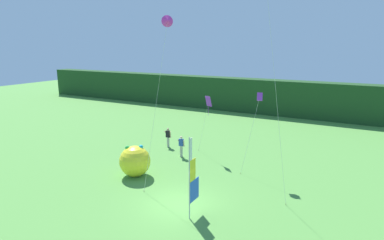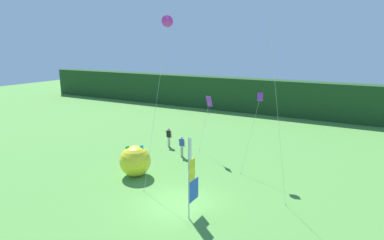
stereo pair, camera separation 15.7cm
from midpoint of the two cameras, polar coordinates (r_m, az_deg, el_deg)
name	(u,v)px [view 2 (the right image)]	position (r m, az deg, el deg)	size (l,w,h in m)	color
ground_plane	(180,204)	(18.75, -1.94, -14.38)	(120.00, 120.00, 0.00)	#518E3D
distant_treeline	(291,98)	(42.02, 16.90, 3.61)	(80.00, 2.40, 4.32)	#1E421E
banner_flag	(192,178)	(16.70, 0.21, -10.15)	(0.06, 1.03, 4.30)	#B7B7BC
person_near_banner	(169,137)	(28.17, -3.89, -2.95)	(0.55, 0.48, 1.67)	#B7B2A3
person_mid_field	(182,146)	(25.68, -1.60, -4.52)	(0.55, 0.48, 1.67)	#B7B2A3
inflatable_balloon	(135,161)	(22.32, -9.66, -7.03)	(2.08, 2.08, 2.13)	yellow
kite_magenta_delta_0	(168,22)	(19.73, -4.04, 16.66)	(0.97, 2.37, 10.32)	brown
kite_purple_box_1	(260,97)	(22.10, 11.97, 3.88)	(1.05, 1.24, 5.56)	brown
kite_purple_diamond_2	(209,104)	(25.39, 3.11, 2.87)	(1.47, 0.83, 4.76)	brown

